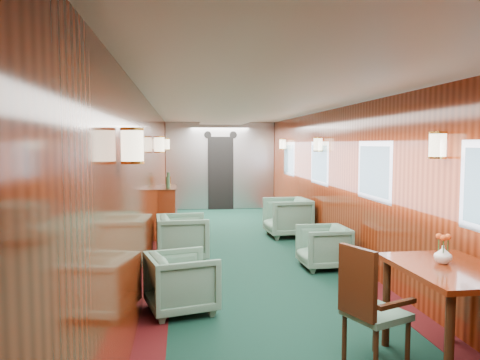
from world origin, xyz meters
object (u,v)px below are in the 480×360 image
Objects in this scene: armchair_right_near at (323,247)px; armchair_right_far at (287,217)px; armchair_left_far at (183,238)px; side_chair at (368,302)px; credenza at (168,211)px; dining_table at (451,283)px; armchair_left_near at (182,282)px.

armchair_right_near is 0.82× the size of armchair_right_far.
armchair_left_far is 2.62m from armchair_right_far.
side_chair is 0.80× the size of credenza.
dining_table reaches higher than armchair_right_near.
armchair_left_far is at bearing 118.14° from dining_table.
side_chair is 3.05m from armchair_right_near.
armchair_right_far reaches higher than armchair_left_far.
armchair_right_far reaches higher than armchair_left_near.
armchair_left_far is (-2.13, 3.79, -0.34)m from dining_table.
dining_table is 0.91× the size of credenza.
armchair_right_near is (2.04, -0.71, -0.05)m from armchair_left_far.
credenza is 3.56m from armchair_right_near.
dining_table is 4.36m from armchair_left_far.
side_chair reaches higher than armchair_left_far.
dining_table is at bearing -154.73° from armchair_left_far.
credenza reaches higher than armchair_right_far.
credenza is at bearing -102.55° from armchair_right_far.
armchair_left_near is 1.03× the size of armchair_right_near.
dining_table reaches higher than armchair_right_far.
credenza reaches higher than side_chair.
credenza is 4.23m from armchair_left_near.
armchair_left_near is at bearing -55.51° from armchair_right_near.
armchair_left_near is 0.90× the size of armchair_left_far.
armchair_right_far is at bearing -55.06° from armchair_left_far.
dining_table is 1.60× the size of armchair_left_near.
dining_table reaches higher than armchair_left_far.
dining_table is 1.44× the size of armchair_left_far.
armchair_right_near is at bearing -113.19° from armchair_left_far.
armchair_right_far is at bearing -8.36° from credenza.
side_chair is 1.20× the size of armchair_right_far.
credenza is 1.59× the size of armchair_left_far.
side_chair reaches higher than armchair_left_near.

